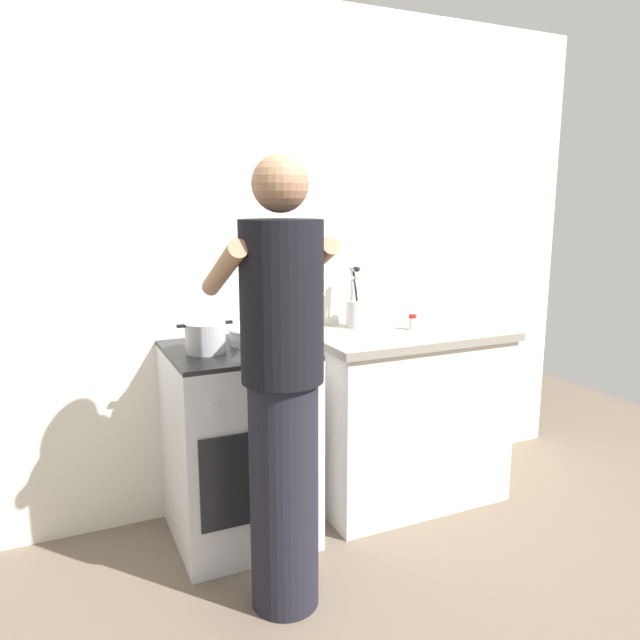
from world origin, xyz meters
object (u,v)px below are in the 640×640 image
stove_range (239,443)px  person (282,391)px  mixing_bowl (262,334)px  pot (205,338)px  utensil_crock (355,309)px  spice_bottle (412,322)px

stove_range → person: 0.69m
mixing_bowl → pot: bearing=-166.8°
stove_range → pot: bearing=-172.0°
mixing_bowl → person: bearing=-102.5°
utensil_crock → spice_bottle: size_ratio=4.20×
stove_range → person: (0.01, -0.55, 0.41)m
pot → person: (0.15, -0.53, -0.11)m
pot → stove_range: bearing=8.0°
mixing_bowl → stove_range: bearing=-161.8°
stove_range → utensil_crock: (0.70, 0.18, 0.55)m
mixing_bowl → spice_bottle: bearing=-2.7°
mixing_bowl → person: (-0.13, -0.60, -0.08)m
spice_bottle → mixing_bowl: bearing=177.3°
stove_range → spice_bottle: (0.94, 0.01, 0.49)m
mixing_bowl → person: size_ratio=0.18×
stove_range → pot: 0.53m
pot → mixing_bowl: size_ratio=0.78×
pot → person: size_ratio=0.14×
utensil_crock → pot: bearing=-166.5°
spice_bottle → person: size_ratio=0.05×
mixing_bowl → utensil_crock: utensil_crock is taller
stove_range → mixing_bowl: 0.51m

